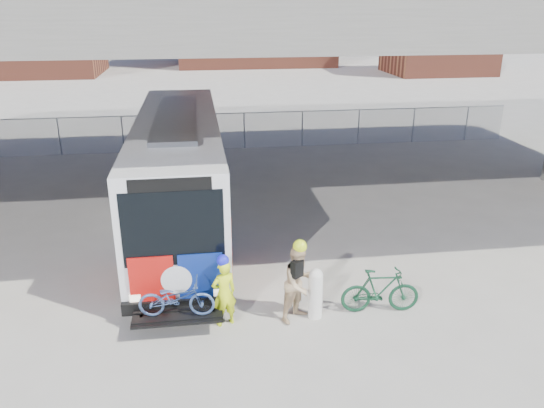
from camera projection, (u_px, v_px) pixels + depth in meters
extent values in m
plane|color=#9E9991|center=(249.00, 250.00, 15.95)|extent=(160.00, 160.00, 0.00)
cube|color=silver|center=(179.00, 167.00, 17.31)|extent=(2.55, 12.00, 3.20)
cube|color=black|center=(178.00, 144.00, 17.54)|extent=(2.61, 11.00, 1.28)
cube|color=black|center=(173.00, 228.00, 11.66)|extent=(2.24, 0.12, 1.76)
cube|color=black|center=(170.00, 184.00, 11.30)|extent=(1.78, 0.12, 0.30)
cube|color=black|center=(178.00, 305.00, 12.24)|extent=(2.55, 0.20, 0.30)
cube|color=#B9130E|center=(152.00, 281.00, 11.96)|extent=(1.00, 0.08, 1.20)
cube|color=navy|center=(201.00, 277.00, 12.11)|extent=(1.00, 0.08, 1.20)
cylinder|color=silver|center=(176.00, 280.00, 12.02)|extent=(0.70, 0.06, 0.70)
cube|color=gray|center=(176.00, 117.00, 16.71)|extent=(1.28, 7.20, 0.14)
cube|color=black|center=(178.00, 316.00, 11.78)|extent=(2.00, 0.70, 0.06)
cylinder|color=black|center=(134.00, 272.00, 13.60)|extent=(0.30, 1.00, 1.00)
cylinder|color=black|center=(224.00, 266.00, 13.90)|extent=(0.30, 1.00, 1.00)
cylinder|color=black|center=(155.00, 173.00, 21.55)|extent=(0.30, 1.00, 1.00)
cylinder|color=black|center=(212.00, 171.00, 21.86)|extent=(0.30, 1.00, 1.00)
cube|color=#B9130E|center=(128.00, 235.00, 13.85)|extent=(0.06, 2.60, 1.70)
cube|color=navy|center=(134.00, 212.00, 15.33)|extent=(0.06, 1.40, 1.70)
cube|color=#B9130E|center=(227.00, 229.00, 14.19)|extent=(0.06, 2.60, 1.70)
cube|color=navy|center=(224.00, 208.00, 15.67)|extent=(0.06, 1.40, 1.70)
imported|color=#415B8F|center=(176.00, 298.00, 11.61)|extent=(1.73, 0.75, 0.88)
cube|color=#605E59|center=(233.00, 10.00, 17.25)|extent=(40.00, 16.00, 1.50)
cylinder|color=gray|center=(59.00, 137.00, 25.67)|extent=(0.06, 0.06, 1.80)
cylinder|color=gray|center=(144.00, 134.00, 26.20)|extent=(0.06, 0.06, 1.80)
cylinder|color=gray|center=(224.00, 132.00, 26.73)|extent=(0.06, 0.06, 1.80)
cylinder|color=gray|center=(302.00, 129.00, 27.26)|extent=(0.06, 0.06, 1.80)
cylinder|color=gray|center=(377.00, 127.00, 27.79)|extent=(0.06, 0.06, 1.80)
cylinder|color=gray|center=(449.00, 124.00, 28.33)|extent=(0.06, 0.06, 1.80)
plane|color=gray|center=(224.00, 132.00, 26.73)|extent=(30.00, 0.00, 30.00)
cube|color=gray|center=(224.00, 113.00, 26.40)|extent=(30.00, 0.05, 0.04)
cube|color=brown|center=(25.00, 24.00, 53.41)|extent=(14.00, 10.00, 10.00)
cube|color=brown|center=(254.00, 12.00, 62.73)|extent=(18.00, 12.00, 12.00)
cube|color=brown|center=(440.00, 34.00, 54.73)|extent=(10.00, 8.00, 8.00)
cylinder|color=white|center=(315.00, 296.00, 12.40)|extent=(0.33, 0.33, 1.10)
sphere|color=white|center=(316.00, 275.00, 12.20)|extent=(0.33, 0.33, 0.33)
imported|color=#E6FF1A|center=(224.00, 293.00, 12.02)|extent=(0.69, 0.57, 1.62)
sphere|color=#1A1FE2|center=(223.00, 261.00, 11.73)|extent=(0.28, 0.28, 0.28)
imported|color=tan|center=(299.00, 283.00, 12.21)|extent=(1.14, 1.09, 1.85)
sphere|color=#E0FF1A|center=(300.00, 246.00, 11.88)|extent=(0.32, 0.32, 0.32)
cube|color=black|center=(297.00, 269.00, 11.88)|extent=(0.32, 0.29, 0.40)
imported|color=#154129|center=(380.00, 291.00, 12.60)|extent=(1.92, 0.70, 1.13)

